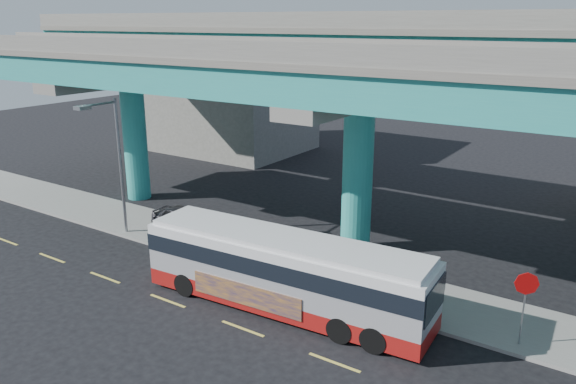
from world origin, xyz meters
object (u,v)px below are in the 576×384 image
Objects in this scene: transit_bus at (285,270)px; parked_car at (186,220)px; street_lamp at (110,148)px; stop_sign at (526,292)px.

transit_bus is 9.89m from parked_car.
street_lamp is (-2.86, -2.25, 4.06)m from parked_car.
stop_sign is (20.55, 0.73, -2.72)m from street_lamp.
transit_bus is at bearing -7.34° from street_lamp.
transit_bus is 1.69× the size of street_lamp.
stop_sign is (17.69, -1.52, 1.34)m from parked_car.
parked_car is 0.59× the size of street_lamp.
street_lamp is at bearing 131.31° from parked_car.
stop_sign is (8.60, 2.27, 0.49)m from transit_bus.
street_lamp is at bearing 179.72° from stop_sign.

